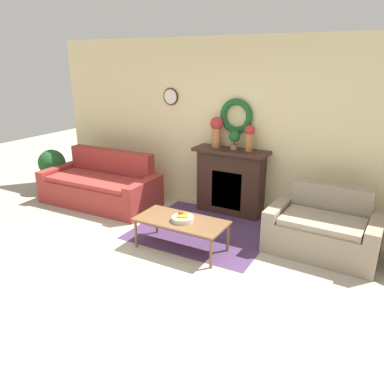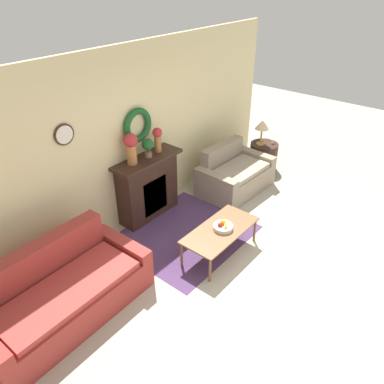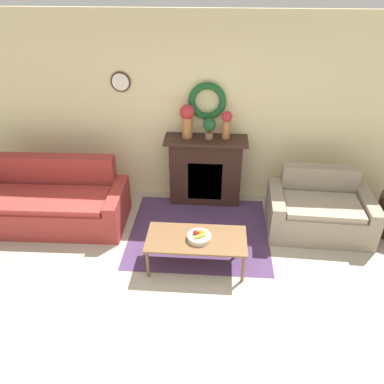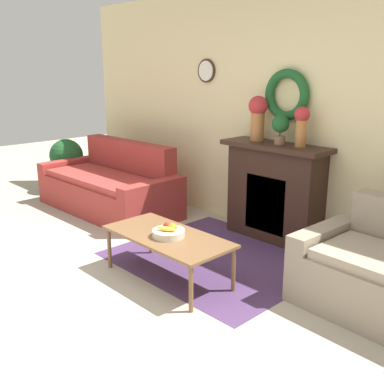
{
  "view_description": "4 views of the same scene",
  "coord_description": "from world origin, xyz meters",
  "px_view_note": "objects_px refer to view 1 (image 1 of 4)",
  "views": [
    {
      "loc": [
        2.3,
        -2.77,
        2.36
      ],
      "look_at": [
        0.02,
        1.34,
        0.69
      ],
      "focal_mm": 35.0,
      "sensor_mm": 36.0,
      "label": 1
    },
    {
      "loc": [
        -3.45,
        -1.34,
        3.6
      ],
      "look_at": [
        0.12,
        1.6,
        0.76
      ],
      "focal_mm": 35.0,
      "sensor_mm": 36.0,
      "label": 2
    },
    {
      "loc": [
        0.23,
        -2.43,
        3.2
      ],
      "look_at": [
        -0.04,
        1.3,
        0.88
      ],
      "focal_mm": 35.0,
      "sensor_mm": 36.0,
      "label": 3
    },
    {
      "loc": [
        2.82,
        -1.35,
        1.81
      ],
      "look_at": [
        -0.18,
        1.51,
        0.66
      ],
      "focal_mm": 42.0,
      "sensor_mm": 36.0,
      "label": 4
    }
  ],
  "objects_px": {
    "couch_left": "(101,186)",
    "coffee_table": "(181,222)",
    "loveseat_right": "(323,230)",
    "potted_plant_on_mantel": "(234,138)",
    "fireplace": "(231,181)",
    "vase_on_mantel_left": "(217,130)",
    "fruit_bowl": "(183,218)",
    "potted_plant_floor_by_couch": "(52,165)",
    "vase_on_mantel_right": "(250,136)"
  },
  "relations": [
    {
      "from": "fruit_bowl",
      "to": "fireplace",
      "type": "bearing_deg",
      "value": 89.58
    },
    {
      "from": "fireplace",
      "to": "vase_on_mantel_right",
      "type": "height_order",
      "value": "vase_on_mantel_right"
    },
    {
      "from": "fireplace",
      "to": "couch_left",
      "type": "relative_size",
      "value": 0.58
    },
    {
      "from": "couch_left",
      "to": "loveseat_right",
      "type": "relative_size",
      "value": 1.46
    },
    {
      "from": "coffee_table",
      "to": "loveseat_right",
      "type": "bearing_deg",
      "value": 27.71
    },
    {
      "from": "loveseat_right",
      "to": "potted_plant_on_mantel",
      "type": "height_order",
      "value": "potted_plant_on_mantel"
    },
    {
      "from": "loveseat_right",
      "to": "coffee_table",
      "type": "distance_m",
      "value": 1.83
    },
    {
      "from": "potted_plant_on_mantel",
      "to": "potted_plant_floor_by_couch",
      "type": "relative_size",
      "value": 0.38
    },
    {
      "from": "vase_on_mantel_right",
      "to": "potted_plant_on_mantel",
      "type": "distance_m",
      "value": 0.24
    },
    {
      "from": "vase_on_mantel_left",
      "to": "potted_plant_on_mantel",
      "type": "relative_size",
      "value": 1.59
    },
    {
      "from": "fruit_bowl",
      "to": "potted_plant_on_mantel",
      "type": "bearing_deg",
      "value": 87.91
    },
    {
      "from": "couch_left",
      "to": "coffee_table",
      "type": "bearing_deg",
      "value": -22.08
    },
    {
      "from": "fireplace",
      "to": "fruit_bowl",
      "type": "xyz_separation_m",
      "value": [
        -0.01,
        -1.49,
        -0.08
      ]
    },
    {
      "from": "potted_plant_on_mantel",
      "to": "potted_plant_floor_by_couch",
      "type": "distance_m",
      "value": 3.5
    },
    {
      "from": "fireplace",
      "to": "couch_left",
      "type": "bearing_deg",
      "value": -161.8
    },
    {
      "from": "loveseat_right",
      "to": "fireplace",
      "type": "bearing_deg",
      "value": 160.65
    },
    {
      "from": "loveseat_right",
      "to": "coffee_table",
      "type": "relative_size",
      "value": 1.17
    },
    {
      "from": "fruit_bowl",
      "to": "potted_plant_on_mantel",
      "type": "relative_size",
      "value": 0.94
    },
    {
      "from": "coffee_table",
      "to": "vase_on_mantel_left",
      "type": "relative_size",
      "value": 2.49
    },
    {
      "from": "potted_plant_on_mantel",
      "to": "fruit_bowl",
      "type": "bearing_deg",
      "value": -92.09
    },
    {
      "from": "loveseat_right",
      "to": "potted_plant_on_mantel",
      "type": "bearing_deg",
      "value": 160.57
    },
    {
      "from": "coffee_table",
      "to": "fruit_bowl",
      "type": "height_order",
      "value": "fruit_bowl"
    },
    {
      "from": "vase_on_mantel_left",
      "to": "potted_plant_on_mantel",
      "type": "distance_m",
      "value": 0.33
    },
    {
      "from": "vase_on_mantel_right",
      "to": "fruit_bowl",
      "type": "bearing_deg",
      "value": -100.93
    },
    {
      "from": "couch_left",
      "to": "fruit_bowl",
      "type": "bearing_deg",
      "value": -22.17
    },
    {
      "from": "vase_on_mantel_left",
      "to": "vase_on_mantel_right",
      "type": "height_order",
      "value": "vase_on_mantel_left"
    },
    {
      "from": "vase_on_mantel_left",
      "to": "potted_plant_on_mantel",
      "type": "height_order",
      "value": "vase_on_mantel_left"
    },
    {
      "from": "fireplace",
      "to": "loveseat_right",
      "type": "bearing_deg",
      "value": -21.45
    },
    {
      "from": "vase_on_mantel_right",
      "to": "potted_plant_floor_by_couch",
      "type": "bearing_deg",
      "value": -169.76
    },
    {
      "from": "loveseat_right",
      "to": "potted_plant_on_mantel",
      "type": "xyz_separation_m",
      "value": [
        -1.53,
        0.6,
        0.94
      ]
    },
    {
      "from": "coffee_table",
      "to": "vase_on_mantel_right",
      "type": "height_order",
      "value": "vase_on_mantel_right"
    },
    {
      "from": "vase_on_mantel_right",
      "to": "loveseat_right",
      "type": "bearing_deg",
      "value": -25.69
    },
    {
      "from": "fireplace",
      "to": "couch_left",
      "type": "xyz_separation_m",
      "value": [
        -2.1,
        -0.69,
        -0.23
      ]
    },
    {
      "from": "loveseat_right",
      "to": "fruit_bowl",
      "type": "relative_size",
      "value": 4.95
    },
    {
      "from": "coffee_table",
      "to": "potted_plant_on_mantel",
      "type": "height_order",
      "value": "potted_plant_on_mantel"
    },
    {
      "from": "couch_left",
      "to": "potted_plant_floor_by_couch",
      "type": "relative_size",
      "value": 2.56
    },
    {
      "from": "fireplace",
      "to": "fruit_bowl",
      "type": "distance_m",
      "value": 1.49
    },
    {
      "from": "potted_plant_floor_by_couch",
      "to": "fruit_bowl",
      "type": "bearing_deg",
      "value": -14.26
    },
    {
      "from": "fireplace",
      "to": "potted_plant_on_mantel",
      "type": "relative_size",
      "value": 3.96
    },
    {
      "from": "loveseat_right",
      "to": "coffee_table",
      "type": "height_order",
      "value": "loveseat_right"
    },
    {
      "from": "potted_plant_floor_by_couch",
      "to": "couch_left",
      "type": "bearing_deg",
      "value": -2.14
    },
    {
      "from": "fireplace",
      "to": "vase_on_mantel_left",
      "type": "bearing_deg",
      "value": 178.81
    },
    {
      "from": "loveseat_right",
      "to": "couch_left",
      "type": "bearing_deg",
      "value": -176.78
    },
    {
      "from": "coffee_table",
      "to": "vase_on_mantel_left",
      "type": "distance_m",
      "value": 1.77
    },
    {
      "from": "fruit_bowl",
      "to": "vase_on_mantel_right",
      "type": "xyz_separation_m",
      "value": [
        0.29,
        1.49,
        0.83
      ]
    },
    {
      "from": "fireplace",
      "to": "vase_on_mantel_left",
      "type": "distance_m",
      "value": 0.84
    },
    {
      "from": "coffee_table",
      "to": "fruit_bowl",
      "type": "relative_size",
      "value": 4.22
    },
    {
      "from": "couch_left",
      "to": "loveseat_right",
      "type": "distance_m",
      "value": 3.68
    },
    {
      "from": "fireplace",
      "to": "fruit_bowl",
      "type": "bearing_deg",
      "value": -90.42
    },
    {
      "from": "couch_left",
      "to": "fruit_bowl",
      "type": "relative_size",
      "value": 7.23
    }
  ]
}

